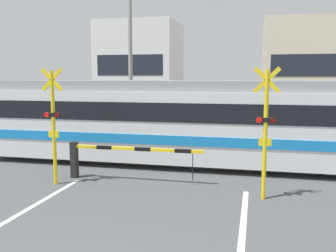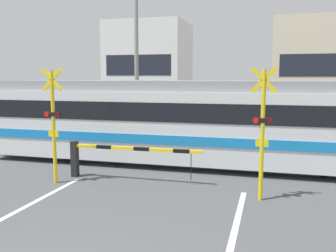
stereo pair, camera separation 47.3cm
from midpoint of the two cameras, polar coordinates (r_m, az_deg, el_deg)
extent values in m
cube|color=#5B564C|center=(13.37, -0.01, -6.08)|extent=(50.00, 0.10, 0.08)
cube|color=#5B564C|center=(14.73, 1.27, -4.81)|extent=(50.00, 0.10, 0.08)
cube|color=silver|center=(13.74, 1.79, 0.29)|extent=(14.86, 2.98, 2.46)
cube|color=gray|center=(13.64, 1.82, 6.18)|extent=(14.71, 2.63, 0.36)
cube|color=#197AC6|center=(13.80, 1.79, -1.22)|extent=(14.88, 3.04, 0.32)
cube|color=black|center=(13.69, 1.80, 2.59)|extent=(14.27, 3.03, 0.64)
cube|color=black|center=(16.81, -23.94, 2.86)|extent=(0.03, 2.09, 0.80)
cylinder|color=black|center=(14.87, -16.52, -3.67)|extent=(0.76, 0.12, 0.76)
cylinder|color=black|center=(16.11, -14.00, -2.74)|extent=(0.76, 0.12, 0.76)
cylinder|color=black|center=(13.10, 21.37, -5.36)|extent=(0.76, 0.12, 0.76)
cylinder|color=black|center=(14.49, 20.58, -4.13)|extent=(0.76, 0.12, 0.76)
cube|color=black|center=(12.31, -15.17, -5.00)|extent=(0.20, 0.20, 1.14)
cube|color=yellow|center=(11.40, -6.05, -3.50)|extent=(4.13, 0.09, 0.09)
cube|color=black|center=(11.77, -10.81, -3.24)|extent=(0.50, 0.10, 0.10)
cube|color=black|center=(11.33, -5.07, -3.55)|extent=(0.50, 0.10, 0.10)
cube|color=black|center=(11.01, 1.08, -3.84)|extent=(0.50, 0.10, 0.10)
cylinder|color=black|center=(11.06, 2.55, -6.22)|extent=(0.02, 0.02, 0.81)
cube|color=black|center=(16.66, 12.47, -1.69)|extent=(0.20, 0.20, 1.14)
cube|color=yellow|center=(16.75, 5.44, 0.03)|extent=(4.13, 0.09, 0.09)
cube|color=black|center=(16.64, 8.96, -0.08)|extent=(0.50, 0.10, 0.10)
cube|color=black|center=(16.78, 4.74, 0.05)|extent=(0.50, 0.10, 0.10)
cube|color=black|center=(17.00, 0.61, 0.17)|extent=(0.50, 0.10, 0.10)
cylinder|color=black|center=(17.13, -0.34, -1.31)|extent=(0.02, 0.02, 0.81)
cylinder|color=yellow|center=(11.53, -18.15, -0.33)|extent=(0.11, 0.11, 3.37)
cube|color=yellow|center=(11.43, -18.44, 6.71)|extent=(0.68, 0.04, 0.68)
cube|color=yellow|center=(11.43, -18.44, 6.71)|extent=(0.68, 0.04, 0.68)
cube|color=black|center=(11.48, -18.23, 1.67)|extent=(0.44, 0.12, 0.12)
cylinder|color=red|center=(11.51, -19.14, 1.64)|extent=(0.15, 0.03, 0.15)
cylinder|color=#4C0C0C|center=(11.33, -17.69, 1.62)|extent=(0.15, 0.03, 0.15)
cube|color=yellow|center=(11.53, -18.16, -1.17)|extent=(0.32, 0.03, 0.20)
cylinder|color=yellow|center=(9.86, 13.27, -1.42)|extent=(0.11, 0.11, 3.37)
cube|color=yellow|center=(9.75, 13.52, 6.82)|extent=(0.68, 0.04, 0.68)
cube|color=yellow|center=(9.75, 13.52, 6.82)|extent=(0.68, 0.04, 0.68)
cube|color=black|center=(9.81, 13.34, 0.91)|extent=(0.44, 0.12, 0.12)
cylinder|color=red|center=(9.73, 12.34, 0.89)|extent=(0.15, 0.03, 0.15)
cylinder|color=#4C0C0C|center=(9.74, 14.34, 0.83)|extent=(0.15, 0.03, 0.15)
cube|color=yellow|center=(9.87, 13.24, -2.40)|extent=(0.32, 0.03, 0.20)
cylinder|color=#33384C|center=(20.99, 2.50, -0.16)|extent=(0.13, 0.13, 0.77)
cylinder|color=#33384C|center=(20.97, 2.87, -0.17)|extent=(0.13, 0.13, 0.77)
cube|color=#386647|center=(20.90, 2.69, 1.72)|extent=(0.38, 0.22, 0.61)
sphere|color=tan|center=(20.86, 2.70, 2.85)|extent=(0.21, 0.21, 0.21)
cube|color=white|center=(29.52, -4.69, 8.38)|extent=(5.82, 5.17, 7.30)
cube|color=#1E232D|center=(27.07, -6.40, 9.22)|extent=(4.89, 0.03, 1.46)
cube|color=beige|center=(28.28, 19.79, 7.82)|extent=(5.95, 5.17, 7.12)
cube|color=#1E232D|center=(25.71, 20.48, 8.67)|extent=(5.00, 0.03, 1.42)
cylinder|color=gray|center=(20.12, -6.42, 9.31)|extent=(0.22, 0.22, 7.66)
camera|label=1|loc=(0.24, -91.12, -0.15)|focal=40.00mm
camera|label=2|loc=(0.24, 88.88, 0.15)|focal=40.00mm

